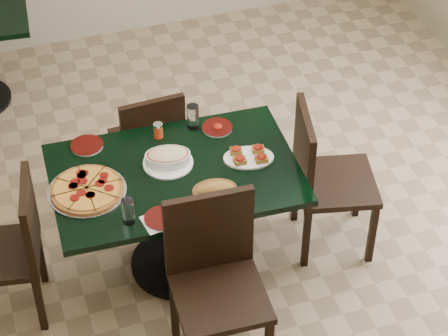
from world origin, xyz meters
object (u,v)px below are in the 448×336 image
object	(u,v)px
chair_near	(215,272)
bruschetta_platter	(249,156)
lasagna_casserole	(168,158)
bread_basket	(215,191)
pepperoni_pizza	(87,190)
chair_left	(14,244)
chair_right	(322,173)
main_table	(176,196)
chair_far	(150,141)

from	to	relation	value
chair_near	bruschetta_platter	bearing A→B (deg)	59.64
lasagna_casserole	bread_basket	bearing A→B (deg)	-52.99
chair_near	pepperoni_pizza	distance (m)	0.83
chair_left	lasagna_casserole	size ratio (longest dim) A/B	3.24
chair_right	main_table	bearing A→B (deg)	98.30
chair_near	bread_basket	xyz separation A→B (m)	(0.12, 0.36, 0.22)
bread_basket	chair_far	bearing A→B (deg)	104.88
chair_far	bread_basket	distance (m)	0.95
chair_far	bruschetta_platter	world-z (taller)	chair_far
chair_right	chair_near	bearing A→B (deg)	136.39
chair_left	main_table	bearing A→B (deg)	101.93
chair_near	bruschetta_platter	xyz separation A→B (m)	(0.39, 0.60, 0.20)
chair_near	main_table	bearing A→B (deg)	95.90
chair_near	chair_left	world-z (taller)	chair_near
main_table	bread_basket	world-z (taller)	bread_basket
chair_right	bread_basket	distance (m)	0.78
chair_near	lasagna_casserole	xyz separation A→B (m)	(-0.05, 0.70, 0.23)
chair_far	lasagna_casserole	size ratio (longest dim) A/B	3.07
chair_far	lasagna_casserole	distance (m)	0.63
main_table	bruschetta_platter	distance (m)	0.47
chair_far	chair_right	xyz separation A→B (m)	(0.86, -0.69, 0.07)
chair_near	chair_right	size ratio (longest dim) A/B	1.03
lasagna_casserole	chair_far	bearing A→B (deg)	99.01
chair_far	chair_left	xyz separation A→B (m)	(-0.93, -0.66, 0.03)
main_table	chair_near	size ratio (longest dim) A/B	1.39
main_table	pepperoni_pizza	world-z (taller)	pepperoni_pizza
chair_near	pepperoni_pizza	size ratio (longest dim) A/B	2.36
main_table	bruschetta_platter	world-z (taller)	bruschetta_platter
pepperoni_pizza	lasagna_casserole	xyz separation A→B (m)	(0.48, 0.09, 0.03)
main_table	chair_right	world-z (taller)	chair_right
chair_far	bruschetta_platter	distance (m)	0.83
main_table	lasagna_casserole	xyz separation A→B (m)	(-0.02, 0.08, 0.23)
chair_far	pepperoni_pizza	bearing A→B (deg)	48.80
main_table	chair_right	distance (m)	0.87
lasagna_casserole	bruschetta_platter	xyz separation A→B (m)	(0.44, -0.10, -0.02)
chair_right	bruschetta_platter	xyz separation A→B (m)	(-0.44, 0.04, 0.22)
chair_left	bruschetta_platter	xyz separation A→B (m)	(1.35, 0.01, 0.26)
chair_far	chair_left	world-z (taller)	chair_left
chair_left	pepperoni_pizza	size ratio (longest dim) A/B	2.14
chair_far	chair_right	size ratio (longest dim) A/B	0.88
main_table	chair_right	xyz separation A→B (m)	(0.87, -0.07, -0.01)
chair_right	pepperoni_pizza	bearing A→B (deg)	100.41
chair_near	chair_left	xyz separation A→B (m)	(-0.96, 0.59, -0.06)
chair_right	chair_left	distance (m)	1.80
pepperoni_pizza	chair_left	bearing A→B (deg)	-177.26
chair_near	lasagna_casserole	size ratio (longest dim) A/B	3.58
chair_far	chair_left	bearing A→B (deg)	32.11
chair_near	chair_far	bearing A→B (deg)	94.12
chair_far	chair_near	bearing A→B (deg)	88.15
bread_basket	main_table	bearing A→B (deg)	125.01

